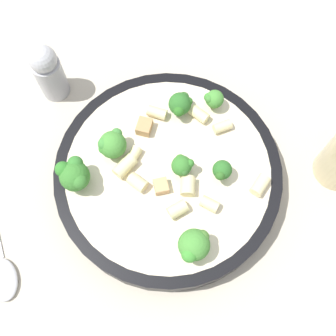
{
  "coord_description": "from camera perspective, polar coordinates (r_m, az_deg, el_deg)",
  "views": [
    {
      "loc": [
        -0.17,
        -0.07,
        0.53
      ],
      "look_at": [
        0.0,
        0.0,
        0.05
      ],
      "focal_mm": 45.0,
      "sensor_mm": 36.0,
      "label": 1
    }
  ],
  "objects": [
    {
      "name": "rigatoni_5",
      "position": [
        0.56,
        4.21,
        7.3
      ],
      "size": [
        0.02,
        0.03,
        0.01
      ],
      "primitive_type": "cylinder",
      "rotation": [
        1.57,
        0.0,
        2.83
      ],
      "color": "beige",
      "rests_on": "pasta_bowl"
    },
    {
      "name": "broccoli_floret_1",
      "position": [
        0.53,
        -7.59,
        3.26
      ],
      "size": [
        0.04,
        0.03,
        0.04
      ],
      "color": "#93B766",
      "rests_on": "pasta_bowl"
    },
    {
      "name": "rigatoni_3",
      "position": [
        0.55,
        7.37,
        5.59
      ],
      "size": [
        0.03,
        0.03,
        0.01
      ],
      "primitive_type": "cylinder",
      "rotation": [
        1.57,
        0.0,
        0.74
      ],
      "color": "beige",
      "rests_on": "pasta_bowl"
    },
    {
      "name": "broccoli_floret_2",
      "position": [
        0.48,
        3.56,
        -10.41
      ],
      "size": [
        0.04,
        0.04,
        0.04
      ],
      "color": "#93B766",
      "rests_on": "pasta_bowl"
    },
    {
      "name": "rigatoni_4",
      "position": [
        0.53,
        -4.58,
        2.06
      ],
      "size": [
        0.03,
        0.02,
        0.01
      ],
      "primitive_type": "cylinder",
      "rotation": [
        1.57,
        0.0,
        1.46
      ],
      "color": "beige",
      "rests_on": "pasta_bowl"
    },
    {
      "name": "rigatoni_9",
      "position": [
        0.52,
        2.72,
        -2.44
      ],
      "size": [
        0.03,
        0.02,
        0.02
      ],
      "primitive_type": "cylinder",
      "rotation": [
        1.57,
        0.0,
        1.88
      ],
      "color": "beige",
      "rests_on": "pasta_bowl"
    },
    {
      "name": "chicken_chunk_1",
      "position": [
        0.52,
        -0.65,
        -2.59
      ],
      "size": [
        0.02,
        0.02,
        0.01
      ],
      "primitive_type": "cube",
      "rotation": [
        0.0,
        0.0,
        0.6
      ],
      "color": "tan",
      "rests_on": "pasta_bowl"
    },
    {
      "name": "pepper_shaker",
      "position": [
        0.61,
        -15.91,
        12.45
      ],
      "size": [
        0.04,
        0.04,
        0.09
      ],
      "color": "#B2B2B7",
      "rests_on": "ground_plane"
    },
    {
      "name": "ground_plane",
      "position": [
        0.57,
        -0.0,
        -1.72
      ],
      "size": [
        2.0,
        2.0,
        0.0
      ],
      "primitive_type": "plane",
      "color": "#BCB29E"
    },
    {
      "name": "chicken_chunk_0",
      "position": [
        0.55,
        -3.23,
        5.6
      ],
      "size": [
        0.02,
        0.02,
        0.01
      ],
      "primitive_type": "cube",
      "rotation": [
        0.0,
        0.0,
        0.11
      ],
      "color": "tan",
      "rests_on": "pasta_bowl"
    },
    {
      "name": "broccoli_floret_5",
      "position": [
        0.55,
        1.69,
        8.67
      ],
      "size": [
        0.04,
        0.03,
        0.03
      ],
      "color": "#93B766",
      "rests_on": "pasta_bowl"
    },
    {
      "name": "broccoli_floret_0",
      "position": [
        0.51,
        7.29,
        -0.39
      ],
      "size": [
        0.03,
        0.02,
        0.03
      ],
      "color": "#9EC175",
      "rests_on": "pasta_bowl"
    },
    {
      "name": "rigatoni_0",
      "position": [
        0.51,
        5.63,
        -4.87
      ],
      "size": [
        0.02,
        0.02,
        0.01
      ],
      "primitive_type": "cylinder",
      "rotation": [
        1.57,
        0.0,
        3.02
      ],
      "color": "beige",
      "rests_on": "pasta_bowl"
    },
    {
      "name": "rigatoni_7",
      "position": [
        0.53,
        12.37,
        -2.29
      ],
      "size": [
        0.03,
        0.02,
        0.02
      ],
      "primitive_type": "cylinder",
      "rotation": [
        1.57,
        0.0,
        1.33
      ],
      "color": "beige",
      "rests_on": "pasta_bowl"
    },
    {
      "name": "broccoli_floret_6",
      "position": [
        0.56,
        6.2,
        9.25
      ],
      "size": [
        0.02,
        0.03,
        0.03
      ],
      "color": "#84AD60",
      "rests_on": "pasta_bowl"
    },
    {
      "name": "broccoli_floret_3",
      "position": [
        0.52,
        -12.6,
        -0.91
      ],
      "size": [
        0.04,
        0.04,
        0.04
      ],
      "color": "#9EC175",
      "rests_on": "pasta_bowl"
    },
    {
      "name": "rigatoni_2",
      "position": [
        0.52,
        -4.17,
        -1.95
      ],
      "size": [
        0.02,
        0.03,
        0.02
      ],
      "primitive_type": "cylinder",
      "rotation": [
        1.57,
        0.0,
        2.86
      ],
      "color": "beige",
      "rests_on": "pasta_bowl"
    },
    {
      "name": "rigatoni_1",
      "position": [
        0.51,
        1.31,
        -5.63
      ],
      "size": [
        0.03,
        0.03,
        0.02
      ],
      "primitive_type": "cylinder",
      "rotation": [
        1.57,
        0.0,
        0.89
      ],
      "color": "beige",
      "rests_on": "pasta_bowl"
    },
    {
      "name": "pasta_bowl",
      "position": [
        0.55,
        -0.0,
        -0.96
      ],
      "size": [
        0.29,
        0.29,
        0.04
      ],
      "color": "black",
      "rests_on": "ground_plane"
    },
    {
      "name": "broccoli_floret_4",
      "position": [
        0.51,
        1.91,
        0.31
      ],
      "size": [
        0.03,
        0.03,
        0.03
      ],
      "color": "#93B766",
      "rests_on": "pasta_bowl"
    },
    {
      "name": "rigatoni_8",
      "position": [
        0.53,
        -5.89,
        0.24
      ],
      "size": [
        0.03,
        0.03,
        0.02
      ],
      "primitive_type": "cylinder",
      "rotation": [
        1.57,
        0.0,
        1.22
      ],
      "color": "beige",
      "rests_on": "pasta_bowl"
    },
    {
      "name": "rigatoni_6",
      "position": [
        0.56,
        -1.51,
        7.5
      ],
      "size": [
        0.02,
        0.03,
        0.01
      ],
      "primitive_type": "cylinder",
      "rotation": [
        1.57,
        0.0,
        0.05
      ],
      "color": "beige",
      "rests_on": "pasta_bowl"
    }
  ]
}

